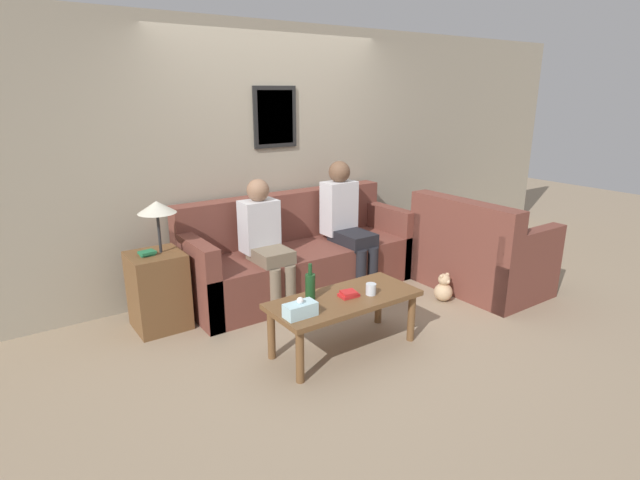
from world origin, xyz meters
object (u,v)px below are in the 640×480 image
couch_main (299,257)px  teddy_bear (443,289)px  drinking_glass (371,289)px  couch_side (478,257)px  coffee_table (344,304)px  person_right (346,219)px  person_left (265,238)px  wine_bottle (310,286)px

couch_main → teddy_bear: bearing=-47.6°
drinking_glass → couch_side: bearing=10.0°
teddy_bear → coffee_table: bearing=-171.9°
couch_main → person_right: 0.63m
couch_main → teddy_bear: 1.46m
drinking_glass → couch_main: bearing=82.0°
couch_side → teddy_bear: size_ratio=4.39×
person_left → coffee_table: bearing=-85.6°
couch_side → person_left: size_ratio=1.03×
coffee_table → person_left: person_left is taller
coffee_table → person_right: size_ratio=0.93×
couch_side → person_left: (-1.97, 0.86, 0.32)m
person_right → teddy_bear: size_ratio=4.57×
person_left → person_right: 0.96m
coffee_table → wine_bottle: (-0.23, 0.12, 0.17)m
person_left → person_right: (0.96, 0.04, 0.04)m
couch_main → drinking_glass: bearing=-98.0°
couch_side → person_right: (-1.01, 0.90, 0.36)m
couch_main → teddy_bear: (0.97, -1.07, -0.21)m
couch_side → wine_bottle: size_ratio=4.33×
couch_main → drinking_glass: (-0.19, -1.34, 0.15)m
couch_main → wine_bottle: (-0.62, -1.14, 0.21)m
couch_main → wine_bottle: bearing=-118.5°
couch_main → couch_side: bearing=-34.8°
person_right → drinking_glass: bearing=-119.5°
wine_bottle → teddy_bear: 1.65m
person_left → person_right: bearing=2.3°
couch_side → coffee_table: (-1.89, -0.22, 0.04)m
wine_bottle → coffee_table: bearing=-27.4°
person_right → teddy_bear: person_right is taller
person_left → teddy_bear: size_ratio=4.28×
coffee_table → teddy_bear: size_ratio=4.27×
coffee_table → teddy_bear: bearing=8.1°
drinking_glass → person_right: 1.39m
coffee_table → teddy_bear: 1.40m
teddy_bear → person_right: bearing=117.6°
person_left → person_right: person_right is taller
wine_bottle → drinking_glass: 0.48m
drinking_glass → teddy_bear: bearing=13.1°
couch_main → person_right: person_right is taller
teddy_bear → drinking_glass: bearing=-166.9°
couch_main → wine_bottle: size_ratio=8.32×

